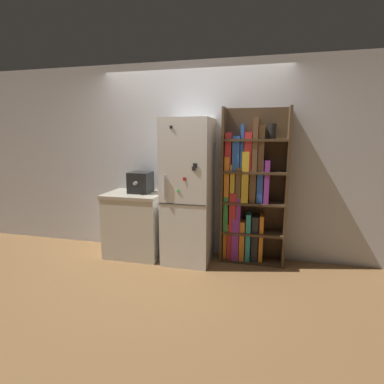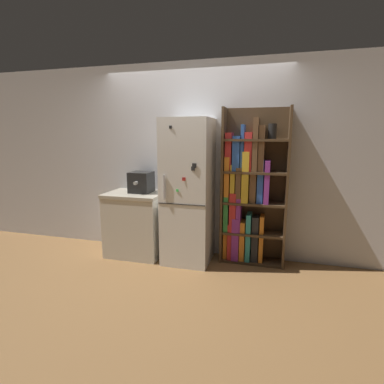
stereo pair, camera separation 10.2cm
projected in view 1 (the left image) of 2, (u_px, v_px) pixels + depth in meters
name	position (u px, v px, depth m)	size (l,w,h in m)	color
ground_plane	(186.00, 264.00, 3.89)	(16.00, 16.00, 0.00)	olive
wall_back	(194.00, 161.00, 4.10)	(8.00, 0.05, 2.60)	silver
refrigerator	(188.00, 192.00, 3.86)	(0.60, 0.63, 1.85)	white
bookshelf	(248.00, 193.00, 3.85)	(0.82, 0.30, 1.98)	#4C3823
kitchen_counter	(136.00, 224.00, 4.14)	(0.77, 0.60, 0.87)	beige
espresso_machine	(141.00, 182.00, 4.07)	(0.28, 0.35, 0.28)	black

